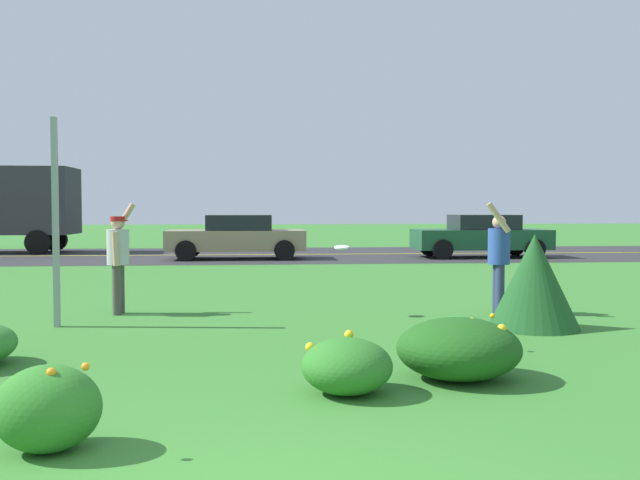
{
  "coord_description": "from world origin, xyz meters",
  "views": [
    {
      "loc": [
        0.27,
        -2.89,
        1.65
      ],
      "look_at": [
        1.22,
        7.6,
        1.17
      ],
      "focal_mm": 38.71,
      "sensor_mm": 36.0,
      "label": 1
    }
  ],
  "objects_px": {
    "sign_post_near_path": "(56,223)",
    "frisbee_white": "(341,247)",
    "person_thrower_red_cap_gray_shirt": "(118,254)",
    "car_tan_center_right": "(237,237)",
    "car_dark_green_center_left": "(481,236)",
    "person_catcher_blue_shirt": "(499,255)"
  },
  "relations": [
    {
      "from": "frisbee_white",
      "to": "car_dark_green_center_left",
      "type": "height_order",
      "value": "car_dark_green_center_left"
    },
    {
      "from": "car_dark_green_center_left",
      "to": "car_tan_center_right",
      "type": "relative_size",
      "value": 1.0
    },
    {
      "from": "sign_post_near_path",
      "to": "frisbee_white",
      "type": "distance_m",
      "value": 4.15
    },
    {
      "from": "person_thrower_red_cap_gray_shirt",
      "to": "car_tan_center_right",
      "type": "bearing_deg",
      "value": 82.81
    },
    {
      "from": "person_thrower_red_cap_gray_shirt",
      "to": "frisbee_white",
      "type": "distance_m",
      "value": 3.5
    },
    {
      "from": "sign_post_near_path",
      "to": "person_catcher_blue_shirt",
      "type": "bearing_deg",
      "value": 4.98
    },
    {
      "from": "car_dark_green_center_left",
      "to": "car_tan_center_right",
      "type": "xyz_separation_m",
      "value": [
        -8.25,
        0.0,
        0.0
      ]
    },
    {
      "from": "car_dark_green_center_left",
      "to": "car_tan_center_right",
      "type": "distance_m",
      "value": 8.25
    },
    {
      "from": "sign_post_near_path",
      "to": "car_dark_green_center_left",
      "type": "height_order",
      "value": "sign_post_near_path"
    },
    {
      "from": "person_thrower_red_cap_gray_shirt",
      "to": "car_dark_green_center_left",
      "type": "bearing_deg",
      "value": 50.48
    },
    {
      "from": "frisbee_white",
      "to": "car_dark_green_center_left",
      "type": "bearing_deg",
      "value": 62.99
    },
    {
      "from": "person_thrower_red_cap_gray_shirt",
      "to": "car_dark_green_center_left",
      "type": "distance_m",
      "value": 15.3
    },
    {
      "from": "person_catcher_blue_shirt",
      "to": "car_dark_green_center_left",
      "type": "bearing_deg",
      "value": 72.86
    },
    {
      "from": "sign_post_near_path",
      "to": "frisbee_white",
      "type": "relative_size",
      "value": 12.54
    },
    {
      "from": "person_thrower_red_cap_gray_shirt",
      "to": "car_tan_center_right",
      "type": "distance_m",
      "value": 11.89
    },
    {
      "from": "car_tan_center_right",
      "to": "sign_post_near_path",
      "type": "bearing_deg",
      "value": -99.3
    },
    {
      "from": "person_thrower_red_cap_gray_shirt",
      "to": "car_dark_green_center_left",
      "type": "height_order",
      "value": "person_thrower_red_cap_gray_shirt"
    },
    {
      "from": "person_catcher_blue_shirt",
      "to": "car_dark_green_center_left",
      "type": "xyz_separation_m",
      "value": [
        3.81,
        12.34,
        -0.19
      ]
    },
    {
      "from": "sign_post_near_path",
      "to": "car_dark_green_center_left",
      "type": "relative_size",
      "value": 0.65
    },
    {
      "from": "person_thrower_red_cap_gray_shirt",
      "to": "sign_post_near_path",
      "type": "bearing_deg",
      "value": -119.32
    },
    {
      "from": "person_catcher_blue_shirt",
      "to": "person_thrower_red_cap_gray_shirt",
      "type": "bearing_deg",
      "value": 174.75
    },
    {
      "from": "person_catcher_blue_shirt",
      "to": "frisbee_white",
      "type": "relative_size",
      "value": 7.54
    }
  ]
}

